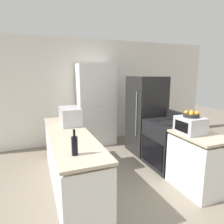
# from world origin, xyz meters

# --- Properties ---
(wall_back) EXTENTS (7.00, 0.06, 2.60)m
(wall_back) POSITION_xyz_m (0.00, 3.32, 1.30)
(wall_back) COLOR silver
(wall_back) RESTS_ON ground_plane
(counter_left) EXTENTS (0.60, 2.38, 0.88)m
(counter_left) POSITION_xyz_m (-0.90, 1.29, 0.43)
(counter_left) COLOR silver
(counter_left) RESTS_ON ground_plane
(counter_right) EXTENTS (0.60, 0.81, 0.88)m
(counter_right) POSITION_xyz_m (0.90, 0.50, 0.43)
(counter_right) COLOR silver
(counter_right) RESTS_ON ground_plane
(pantry_cabinet) EXTENTS (0.90, 0.54, 1.99)m
(pantry_cabinet) POSITION_xyz_m (0.05, 3.01, 1.00)
(pantry_cabinet) COLOR silver
(pantry_cabinet) RESTS_ON ground_plane
(stove) EXTENTS (0.66, 0.78, 1.04)m
(stove) POSITION_xyz_m (0.92, 1.32, 0.45)
(stove) COLOR black
(stove) RESTS_ON ground_plane
(refrigerator) EXTENTS (0.70, 0.74, 1.71)m
(refrigerator) POSITION_xyz_m (0.94, 2.12, 0.85)
(refrigerator) COLOR black
(refrigerator) RESTS_ON ground_plane
(microwave) EXTENTS (0.33, 0.53, 0.30)m
(microwave) POSITION_xyz_m (-0.79, 1.81, 1.03)
(microwave) COLOR #B2B2B7
(microwave) RESTS_ON counter_left
(wine_bottle) EXTENTS (0.07, 0.07, 0.30)m
(wine_bottle) POSITION_xyz_m (-0.99, 0.45, 1.00)
(wine_bottle) COLOR black
(wine_bottle) RESTS_ON counter_left
(toaster_oven) EXTENTS (0.35, 0.39, 0.25)m
(toaster_oven) POSITION_xyz_m (0.80, 0.62, 1.01)
(toaster_oven) COLOR #B2B2B7
(toaster_oven) RESTS_ON counter_right
(fruit_bowl) EXTENTS (0.23, 0.23, 0.10)m
(fruit_bowl) POSITION_xyz_m (0.81, 0.62, 1.17)
(fruit_bowl) COLOR black
(fruit_bowl) RESTS_ON toaster_oven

